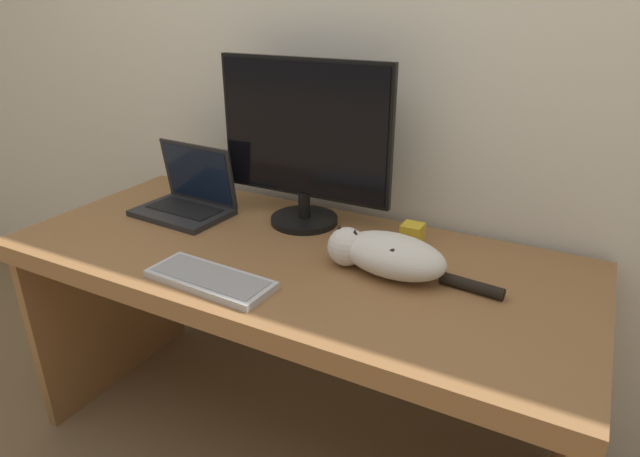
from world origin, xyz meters
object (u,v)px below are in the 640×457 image
monitor (304,142)px  external_keyboard (210,279)px  laptop (187,200)px  cat (387,254)px

monitor → external_keyboard: size_ratio=1.66×
laptop → external_keyboard: laptop is taller
monitor → laptop: monitor is taller
external_keyboard → cat: (0.39, 0.27, 0.05)m
laptop → cat: 0.79m
laptop → external_keyboard: (0.39, -0.36, -0.04)m
laptop → external_keyboard: bearing=-39.5°
laptop → cat: laptop is taller
monitor → external_keyboard: bearing=-92.0°
laptop → external_keyboard: 0.53m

